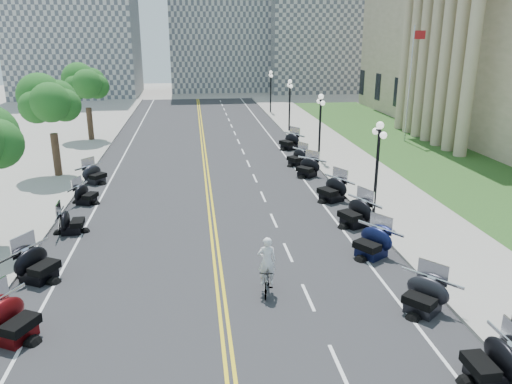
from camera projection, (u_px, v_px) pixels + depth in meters
name	position (u px, v px, depth m)	size (l,w,h in m)	color
ground	(216.00, 256.00, 21.91)	(160.00, 160.00, 0.00)	gray
road	(208.00, 189.00, 31.35)	(16.00, 90.00, 0.01)	#333335
centerline_yellow_a	(206.00, 189.00, 31.34)	(0.12, 90.00, 0.00)	yellow
centerline_yellow_b	(210.00, 189.00, 31.36)	(0.12, 90.00, 0.00)	yellow
edge_line_north	(308.00, 185.00, 32.12)	(0.12, 90.00, 0.00)	white
edge_line_south	(104.00, 193.00, 30.59)	(0.12, 90.00, 0.00)	white
lane_dash_4	(338.00, 365.00, 14.73)	(0.12, 2.00, 0.00)	white
lane_dash_5	(308.00, 297.00, 18.51)	(0.12, 2.00, 0.00)	white
lane_dash_6	(288.00, 252.00, 22.28)	(0.12, 2.00, 0.00)	white
lane_dash_7	(274.00, 220.00, 26.06)	(0.12, 2.00, 0.00)	white
lane_dash_8	(263.00, 197.00, 29.84)	(0.12, 2.00, 0.00)	white
lane_dash_9	(255.00, 178.00, 33.62)	(0.12, 2.00, 0.00)	white
lane_dash_10	(248.00, 163.00, 37.40)	(0.12, 2.00, 0.00)	white
lane_dash_11	(243.00, 151.00, 41.18)	(0.12, 2.00, 0.00)	white
lane_dash_12	(238.00, 141.00, 44.96)	(0.12, 2.00, 0.00)	white
lane_dash_13	(235.00, 133.00, 48.74)	(0.12, 2.00, 0.00)	white
lane_dash_14	(231.00, 126.00, 52.52)	(0.12, 2.00, 0.00)	white
lane_dash_15	(229.00, 120.00, 56.30)	(0.12, 2.00, 0.00)	white
lane_dash_16	(226.00, 114.00, 60.08)	(0.12, 2.00, 0.00)	white
lane_dash_17	(224.00, 109.00, 63.86)	(0.12, 2.00, 0.00)	white
lane_dash_18	(222.00, 105.00, 67.64)	(0.12, 2.00, 0.00)	white
lane_dash_19	(220.00, 101.00, 71.42)	(0.12, 2.00, 0.00)	white
sidewalk_north	(369.00, 182.00, 32.59)	(5.00, 90.00, 0.15)	#9E9991
sidewalk_south	(34.00, 194.00, 30.08)	(5.00, 90.00, 0.15)	#9E9991
lawn	(418.00, 152.00, 40.99)	(9.00, 60.00, 0.10)	#356023
distant_block_a	(73.00, 7.00, 74.37)	(18.00, 14.00, 26.00)	gray
distant_block_c	(328.00, 22.00, 82.60)	(20.00, 14.00, 22.00)	gray
street_lamp_2	(377.00, 169.00, 25.92)	(0.50, 1.20, 4.90)	black
street_lamp_3	(320.00, 128.00, 37.26)	(0.50, 1.20, 4.90)	black
street_lamp_4	(290.00, 106.00, 48.60)	(0.50, 1.20, 4.90)	black
street_lamp_5	(271.00, 92.00, 59.94)	(0.50, 1.20, 4.90)	black
flagpole	(409.00, 85.00, 43.32)	(1.10, 0.20, 10.00)	silver
tree_3	(50.00, 107.00, 32.49)	(4.80, 4.80, 9.20)	#235619
tree_4	(86.00, 88.00, 43.83)	(4.80, 4.80, 9.20)	#235619
motorcycle_n_3	(492.00, 360.00, 13.82)	(2.04, 2.04, 1.43)	black
motorcycle_n_4	(424.00, 294.00, 17.36)	(1.98, 1.98, 1.39)	black
motorcycle_n_5	(372.00, 241.00, 21.69)	(2.07, 2.07, 1.45)	black
motorcycle_n_6	(355.00, 212.00, 25.17)	(2.17, 2.17, 1.52)	black
motorcycle_n_7	(332.00, 188.00, 28.95)	(2.14, 2.14, 1.50)	black
motorcycle_n_8	(307.00, 167.00, 33.87)	(1.99, 1.99, 1.39)	black
motorcycle_n_9	(297.00, 157.00, 36.70)	(1.92, 1.92, 1.35)	black
motorcycle_n_10	(289.00, 141.00, 41.82)	(2.12, 2.12, 1.48)	black
motorcycle_s_4	(11.00, 318.00, 15.77)	(2.15, 2.15, 1.51)	#590A0C
motorcycle_s_5	(37.00, 263.00, 19.60)	(2.12, 2.12, 1.49)	black
motorcycle_s_6	(71.00, 221.00, 24.30)	(1.83, 1.83, 1.28)	black
motorcycle_s_7	(86.00, 193.00, 28.48)	(1.76, 1.76, 1.23)	black
motorcycle_s_8	(95.00, 173.00, 32.36)	(1.89, 1.89, 1.32)	black
bicycle	(267.00, 280.00, 18.71)	(0.50, 1.76, 1.06)	#A51414
cyclist_rider	(267.00, 244.00, 18.26)	(0.69, 0.46, 1.90)	white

